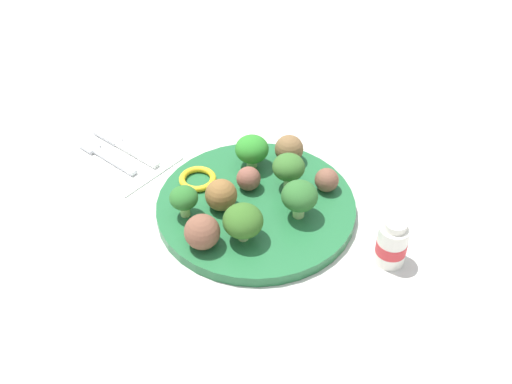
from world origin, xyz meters
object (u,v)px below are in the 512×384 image
(broccoli_floret_mid_left, at_px, (252,149))
(meatball_mid_right, at_px, (289,149))
(broccoli_floret_back_right, at_px, (289,168))
(meatball_center, at_px, (327,180))
(meatball_front_left, at_px, (249,179))
(napkin, at_px, (118,154))
(broccoli_floret_near_rim, at_px, (243,221))
(broccoli_floret_front_right, at_px, (184,199))
(plate, at_px, (256,207))
(knife, at_px, (123,145))
(broccoli_floret_back_left, at_px, (300,197))
(pepper_ring_near_rim, at_px, (198,179))
(fork, at_px, (105,155))
(meatball_mid_left, at_px, (202,232))
(meatball_back_right, at_px, (221,195))
(yogurt_bottle, at_px, (392,244))

(broccoli_floret_mid_left, relative_size, meatball_mid_right, 1.18)
(broccoli_floret_back_right, bearing_deg, meatball_center, -151.91)
(meatball_front_left, relative_size, napkin, 0.21)
(broccoli_floret_near_rim, relative_size, broccoli_floret_front_right, 1.14)
(plate, xyz_separation_m, broccoli_floret_mid_left, (0.05, -0.07, 0.04))
(broccoli_floret_near_rim, xyz_separation_m, knife, (0.28, -0.07, -0.04))
(broccoli_floret_mid_left, bearing_deg, broccoli_floret_back_left, 153.71)
(pepper_ring_near_rim, bearing_deg, broccoli_floret_near_rim, 153.70)
(broccoli_floret_front_right, xyz_separation_m, fork, (0.19, -0.04, -0.04))
(meatball_mid_right, distance_m, napkin, 0.27)
(meatball_mid_right, xyz_separation_m, meatball_center, (-0.08, 0.03, -0.00))
(plate, relative_size, broccoli_floret_back_left, 5.01)
(broccoli_floret_front_right, distance_m, broccoli_floret_back_right, 0.15)
(broccoli_floret_front_right, relative_size, meatball_front_left, 1.34)
(broccoli_floret_back_left, height_order, meatball_mid_right, broccoli_floret_back_left)
(meatball_mid_right, relative_size, napkin, 0.25)
(broccoli_floret_back_right, bearing_deg, meatball_mid_right, -60.06)
(broccoli_floret_near_rim, xyz_separation_m, broccoli_floret_back_left, (-0.04, -0.08, 0.00))
(broccoli_floret_near_rim, height_order, broccoli_floret_mid_left, broccoli_floret_near_rim)
(meatball_center, xyz_separation_m, meatball_mid_left, (0.08, 0.19, 0.01))
(meatball_mid_left, bearing_deg, fork, -17.01)
(meatball_back_right, distance_m, yogurt_bottle, 0.24)
(broccoli_floret_back_right, xyz_separation_m, meatball_front_left, (0.05, 0.03, -0.02))
(broccoli_floret_mid_left, bearing_deg, knife, 16.31)
(fork, bearing_deg, broccoli_floret_near_rim, 172.47)
(broccoli_floret_back_right, relative_size, meatball_center, 1.60)
(broccoli_floret_back_left, bearing_deg, fork, 7.02)
(broccoli_floret_back_left, bearing_deg, napkin, 4.16)
(broccoli_floret_front_right, distance_m, yogurt_bottle, 0.28)
(meatball_back_right, bearing_deg, broccoli_floret_back_right, -122.27)
(pepper_ring_near_rim, bearing_deg, meatball_mid_right, -126.68)
(broccoli_floret_back_left, bearing_deg, meatball_mid_left, 56.71)
(broccoli_floret_mid_left, xyz_separation_m, meatball_back_right, (-0.02, 0.10, -0.01))
(broccoli_floret_back_left, height_order, napkin, broccoli_floret_back_left)
(broccoli_floret_back_left, xyz_separation_m, fork, (0.32, 0.04, -0.04))
(broccoli_floret_back_right, relative_size, meatball_mid_left, 1.18)
(plate, relative_size, pepper_ring_near_rim, 5.15)
(broccoli_floret_mid_left, height_order, meatball_mid_left, broccoli_floret_mid_left)
(meatball_center, relative_size, fork, 0.28)
(broccoli_floret_back_left, height_order, meatball_mid_left, broccoli_floret_back_left)
(broccoli_floret_back_right, distance_m, meatball_mid_right, 0.06)
(meatball_mid_right, distance_m, fork, 0.29)
(plate, bearing_deg, yogurt_bottle, -175.18)
(plate, bearing_deg, knife, -1.31)
(broccoli_floret_near_rim, bearing_deg, meatball_mid_left, 45.55)
(broccoli_floret_back_right, distance_m, meatball_mid_left, 0.16)
(meatball_front_left, xyz_separation_m, napkin, (0.23, 0.03, -0.03))
(broccoli_floret_near_rim, distance_m, meatball_mid_right, 0.18)
(meatball_front_left, bearing_deg, broccoli_floret_near_rim, 119.81)
(broccoli_floret_back_left, distance_m, meatball_front_left, 0.09)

